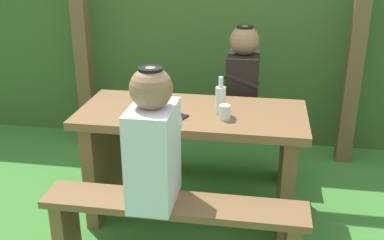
# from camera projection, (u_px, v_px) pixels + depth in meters

# --- Properties ---
(ground_plane) EXTENTS (12.00, 12.00, 0.00)m
(ground_plane) POSITION_uv_depth(u_px,v_px,m) (192.00, 214.00, 3.09)
(ground_plane) COLOR #3F7E32
(hedge_backdrop) EXTENTS (6.40, 0.88, 1.87)m
(hedge_backdrop) POSITION_uv_depth(u_px,v_px,m) (222.00, 30.00, 4.32)
(hedge_backdrop) COLOR #3C5D29
(hedge_backdrop) RESTS_ON ground_plane
(pergola_post_left) EXTENTS (0.12, 0.12, 2.21)m
(pergola_post_left) POSITION_uv_depth(u_px,v_px,m) (80.00, 20.00, 3.80)
(pergola_post_left) COLOR brown
(pergola_post_left) RESTS_ON ground_plane
(pergola_post_right) EXTENTS (0.12, 0.12, 2.21)m
(pergola_post_right) POSITION_uv_depth(u_px,v_px,m) (359.00, 28.00, 3.46)
(pergola_post_right) COLOR brown
(pergola_post_right) RESTS_ON ground_plane
(picnic_table) EXTENTS (1.40, 0.64, 0.75)m
(picnic_table) POSITION_uv_depth(u_px,v_px,m) (192.00, 146.00, 2.90)
(picnic_table) COLOR brown
(picnic_table) RESTS_ON ground_plane
(bench_near) EXTENTS (1.40, 0.24, 0.46)m
(bench_near) POSITION_uv_depth(u_px,v_px,m) (174.00, 223.00, 2.43)
(bench_near) COLOR brown
(bench_near) RESTS_ON ground_plane
(bench_far) EXTENTS (1.40, 0.24, 0.46)m
(bench_far) POSITION_uv_depth(u_px,v_px,m) (205.00, 136.00, 3.51)
(bench_far) COLOR brown
(bench_far) RESTS_ON ground_plane
(person_white_shirt) EXTENTS (0.25, 0.35, 0.72)m
(person_white_shirt) POSITION_uv_depth(u_px,v_px,m) (153.00, 142.00, 2.28)
(person_white_shirt) COLOR silver
(person_white_shirt) RESTS_ON bench_near
(person_black_coat) EXTENTS (0.25, 0.35, 0.72)m
(person_black_coat) POSITION_uv_depth(u_px,v_px,m) (243.00, 80.00, 3.30)
(person_black_coat) COLOR black
(person_black_coat) RESTS_ON bench_far
(drinking_glass) EXTENTS (0.07, 0.07, 0.09)m
(drinking_glass) POSITION_uv_depth(u_px,v_px,m) (225.00, 112.00, 2.67)
(drinking_glass) COLOR silver
(drinking_glass) RESTS_ON picnic_table
(bottle_left) EXTENTS (0.06, 0.06, 0.24)m
(bottle_left) POSITION_uv_depth(u_px,v_px,m) (161.00, 96.00, 2.78)
(bottle_left) COLOR silver
(bottle_left) RESTS_ON picnic_table
(bottle_right) EXTENTS (0.06, 0.06, 0.23)m
(bottle_right) POSITION_uv_depth(u_px,v_px,m) (220.00, 99.00, 2.74)
(bottle_right) COLOR silver
(bottle_right) RESTS_ON picnic_table
(cell_phone) EXTENTS (0.12, 0.16, 0.01)m
(cell_phone) POSITION_uv_depth(u_px,v_px,m) (178.00, 118.00, 2.68)
(cell_phone) COLOR black
(cell_phone) RESTS_ON picnic_table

